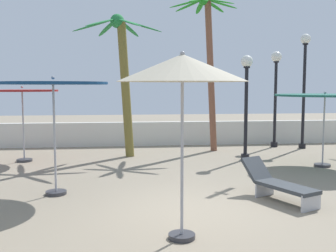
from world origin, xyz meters
The scene contains 12 objects.
ground_plane centered at (0.00, 0.00, 0.00)m, with size 56.00×56.00×0.00m, color gray.
boundary_wall centered at (0.00, 9.03, 0.50)m, with size 25.20×0.30×1.00m, color silver.
patio_umbrella_1 centered at (-0.31, -1.59, 2.77)m, with size 2.10×2.10×3.06m.
patio_umbrella_2 centered at (4.96, 3.85, 2.14)m, with size 3.02×3.02×2.35m.
patio_umbrella_3 centered at (-2.82, 1.44, 2.43)m, with size 2.46×2.46×2.74m.
patio_umbrella_4 centered at (-4.54, 5.79, 2.21)m, with size 2.31×2.31×2.53m.
palm_tree_0 centered at (-1.23, 6.41, 3.18)m, with size 3.15×2.87×5.02m.
palm_tree_1 centered at (2.03, 7.32, 3.85)m, with size 2.61×2.61×5.95m.
lamp_post_0 centered at (5.01, 8.03, 2.67)m, with size 0.43×0.43×3.93m.
lamp_post_1 centered at (5.98, 7.49, 2.95)m, with size 0.40×0.40×4.58m.
lamp_post_2 centered at (2.90, 5.27, 2.33)m, with size 0.40×0.40×3.55m.
lounge_chair_0 centered at (2.12, 0.40, 0.39)m, with size 1.28×1.95×0.84m.
Camera 1 is at (-1.27, -7.94, 2.50)m, focal length 42.98 mm.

